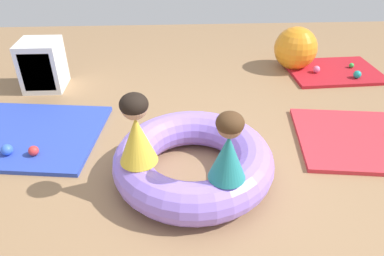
{
  "coord_description": "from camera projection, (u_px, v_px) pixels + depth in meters",
  "views": [
    {
      "loc": [
        -0.24,
        -2.37,
        1.95
      ],
      "look_at": [
        -0.11,
        0.12,
        0.34
      ],
      "focal_mm": 34.21,
      "sensor_mm": 36.0,
      "label": 1
    }
  ],
  "objects": [
    {
      "name": "play_ball_red",
      "position": [
        34.0,
        151.0,
        3.13
      ],
      "size": [
        0.09,
        0.09,
        0.09
      ],
      "primitive_type": "sphere",
      "color": "red",
      "rests_on": "gym_mat_center_rear"
    },
    {
      "name": "gym_mat_far_left",
      "position": [
        371.0,
        140.0,
        3.38
      ],
      "size": [
        1.45,
        1.16,
        0.04
      ],
      "primitive_type": "cube",
      "rotation": [
        0.0,
        0.0,
        -0.13
      ],
      "color": "red",
      "rests_on": "ground"
    },
    {
      "name": "inflatable_cushion",
      "position": [
        193.0,
        161.0,
        2.9
      ],
      "size": [
        1.27,
        1.27,
        0.31
      ],
      "primitive_type": "torus",
      "color": "#9975EA",
      "rests_on": "ground"
    },
    {
      "name": "play_ball_blue",
      "position": [
        7.0,
        150.0,
        3.14
      ],
      "size": [
        0.1,
        0.1,
        0.1
      ],
      "primitive_type": "sphere",
      "color": "blue",
      "rests_on": "gym_mat_center_rear"
    },
    {
      "name": "storage_cube",
      "position": [
        42.0,
        66.0,
        4.18
      ],
      "size": [
        0.44,
        0.44,
        0.56
      ],
      "color": "silver",
      "rests_on": "ground"
    },
    {
      "name": "gym_mat_near_right",
      "position": [
        333.0,
        71.0,
        4.68
      ],
      "size": [
        1.17,
        0.88,
        0.04
      ],
      "primitive_type": "cube",
      "rotation": [
        0.0,
        0.0,
        0.05
      ],
      "color": "#B21923",
      "rests_on": "ground"
    },
    {
      "name": "ground_plane",
      "position": [
        206.0,
        169.0,
        3.06
      ],
      "size": [
        8.0,
        8.0,
        0.0
      ],
      "primitive_type": "plane",
      "color": "#93704C"
    },
    {
      "name": "exercise_ball_large",
      "position": [
        296.0,
        48.0,
        4.67
      ],
      "size": [
        0.54,
        0.54,
        0.54
      ],
      "primitive_type": "sphere",
      "color": "orange",
      "rests_on": "ground"
    },
    {
      "name": "gym_mat_center_rear",
      "position": [
        17.0,
        134.0,
        3.46
      ],
      "size": [
        1.66,
        1.28,
        0.04
      ],
      "primitive_type": "cube",
      "rotation": [
        0.0,
        0.0,
        -0.12
      ],
      "color": "#2D47B7",
      "rests_on": "ground"
    },
    {
      "name": "play_ball_pink",
      "position": [
        316.0,
        69.0,
        4.57
      ],
      "size": [
        0.09,
        0.09,
        0.09
      ],
      "primitive_type": "sphere",
      "color": "pink",
      "rests_on": "gym_mat_near_right"
    },
    {
      "name": "play_ball_green",
      "position": [
        351.0,
        65.0,
        4.71
      ],
      "size": [
        0.06,
        0.06,
        0.06
      ],
      "primitive_type": "sphere",
      "color": "green",
      "rests_on": "gym_mat_near_right"
    },
    {
      "name": "child_in_teal",
      "position": [
        228.0,
        148.0,
        2.37
      ],
      "size": [
        0.3,
        0.3,
        0.51
      ],
      "rotation": [
        0.0,
        0.0,
        4.91
      ],
      "color": "teal",
      "rests_on": "inflatable_cushion"
    },
    {
      "name": "play_ball_teal",
      "position": [
        357.0,
        74.0,
        4.44
      ],
      "size": [
        0.09,
        0.09,
        0.09
      ],
      "primitive_type": "sphere",
      "color": "teal",
      "rests_on": "gym_mat_near_right"
    },
    {
      "name": "child_in_yellow",
      "position": [
        136.0,
        130.0,
        2.52
      ],
      "size": [
        0.31,
        0.31,
        0.54
      ],
      "rotation": [
        0.0,
        0.0,
        0.12
      ],
      "color": "yellow",
      "rests_on": "inflatable_cushion"
    }
  ]
}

